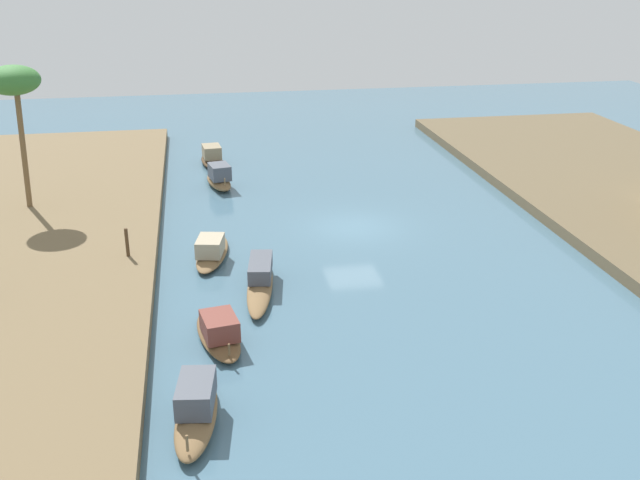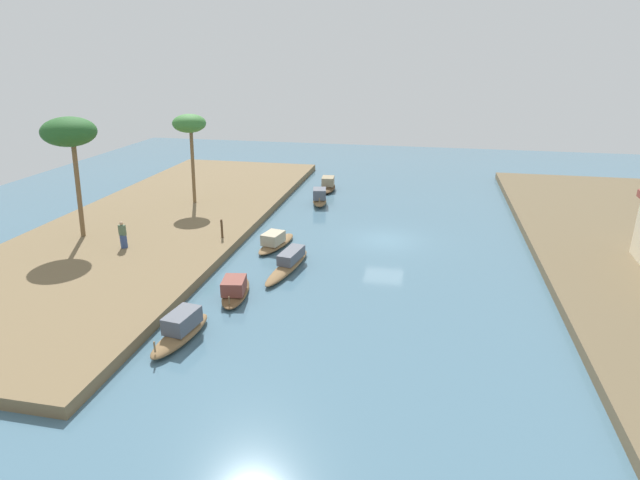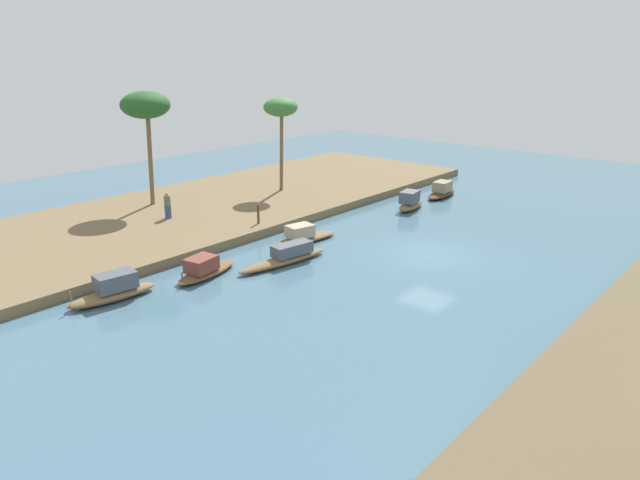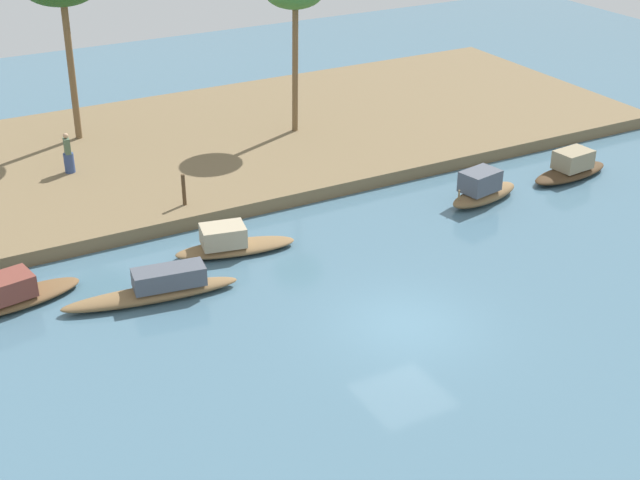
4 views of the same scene
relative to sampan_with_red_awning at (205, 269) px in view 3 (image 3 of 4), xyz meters
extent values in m
plane|color=#476B7F|center=(-9.59, 6.55, -0.38)|extent=(70.03, 70.03, 0.00)
cube|color=brown|center=(-9.59, -9.04, -0.12)|extent=(38.84, 13.68, 0.52)
ellipsoid|color=brown|center=(-0.13, -0.02, -0.20)|extent=(3.86, 1.82, 0.35)
cube|color=brown|center=(0.19, 0.03, 0.31)|extent=(1.58, 1.28, 0.68)
cylinder|color=brown|center=(1.48, 0.26, 0.14)|extent=(0.07, 0.07, 0.41)
ellipsoid|color=#47331E|center=(-21.35, 0.57, -0.18)|extent=(3.85, 1.59, 0.39)
cube|color=gray|center=(-21.42, 0.56, 0.38)|extent=(1.52, 1.14, 0.73)
ellipsoid|color=brown|center=(-7.10, 0.05, -0.20)|extent=(4.18, 1.93, 0.35)
cube|color=tan|center=(-6.71, -0.03, 0.31)|extent=(1.61, 1.27, 0.67)
ellipsoid|color=brown|center=(-16.92, 0.75, -0.11)|extent=(3.37, 1.64, 0.53)
cube|color=#4C515B|center=(-16.62, 0.81, 0.54)|extent=(1.55, 1.23, 0.77)
cylinder|color=brown|center=(-15.53, 1.02, 0.29)|extent=(0.07, 0.07, 0.38)
ellipsoid|color=brown|center=(4.38, -0.79, -0.14)|extent=(3.98, 1.57, 0.48)
cube|color=#4C515B|center=(4.17, -0.76, 0.46)|extent=(1.81, 1.17, 0.72)
cylinder|color=brown|center=(6.07, -1.02, 0.28)|extent=(0.07, 0.07, 0.46)
ellipsoid|color=brown|center=(-3.61, 1.68, -0.17)|extent=(5.43, 1.70, 0.41)
cube|color=#4C515B|center=(-4.18, 1.77, 0.32)|extent=(2.26, 1.14, 0.58)
cylinder|color=#33477A|center=(-3.81, -8.26, 0.53)|extent=(0.42, 0.42, 0.77)
cube|color=#4C664C|center=(-3.81, -8.26, 1.23)|extent=(0.24, 0.40, 0.61)
sphere|color=tan|center=(-3.81, -8.26, 1.64)|extent=(0.21, 0.21, 0.21)
cylinder|color=#4C3823|center=(-6.61, -3.27, 0.73)|extent=(0.14, 0.14, 1.16)
cylinder|color=brown|center=(-13.63, -8.19, 2.87)|extent=(0.25, 0.44, 5.46)
ellipsoid|color=#387533|center=(-13.63, -8.19, 6.08)|extent=(2.40, 2.40, 1.32)
cylinder|color=brown|center=(-5.12, -11.71, 3.06)|extent=(0.28, 0.63, 5.84)
ellipsoid|color=#235623|center=(-5.12, -11.71, 6.60)|extent=(3.11, 3.11, 1.71)
camera|label=1|loc=(21.27, -0.36, 11.52)|focal=41.35mm
camera|label=2|loc=(21.92, 8.79, 11.10)|focal=29.30mm
camera|label=3|loc=(16.02, 21.16, 10.00)|focal=32.81mm
camera|label=4|loc=(3.02, 24.38, 13.40)|focal=49.86mm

